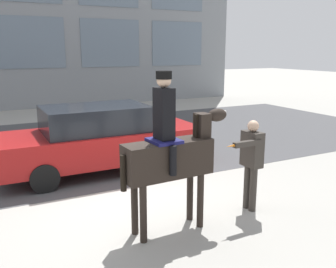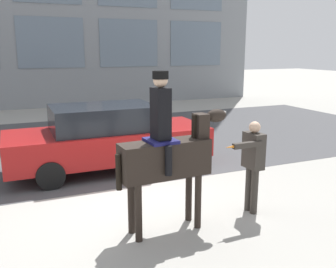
# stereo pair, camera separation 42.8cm
# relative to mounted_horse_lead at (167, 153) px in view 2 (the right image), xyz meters

# --- Properties ---
(ground_plane) EXTENTS (80.00, 80.00, 0.00)m
(ground_plane) POSITION_rel_mounted_horse_lead_xyz_m (-0.08, 1.59, -1.30)
(ground_plane) COLOR #9E9B93
(road_surface) EXTENTS (22.70, 8.50, 0.01)m
(road_surface) POSITION_rel_mounted_horse_lead_xyz_m (-0.08, 6.34, -1.29)
(road_surface) COLOR #444447
(road_surface) RESTS_ON ground_plane
(mounted_horse_lead) EXTENTS (1.92, 0.65, 2.56)m
(mounted_horse_lead) POSITION_rel_mounted_horse_lead_xyz_m (0.00, 0.00, 0.00)
(mounted_horse_lead) COLOR black
(mounted_horse_lead) RESTS_ON ground_plane
(pedestrian_bystander) EXTENTS (0.82, 0.44, 1.66)m
(pedestrian_bystander) POSITION_rel_mounted_horse_lead_xyz_m (1.64, 0.04, -0.32)
(pedestrian_bystander) COLOR #332D28
(pedestrian_bystander) RESTS_ON ground_plane
(street_car_near_lane) EXTENTS (4.77, 1.90, 1.58)m
(street_car_near_lane) POSITION_rel_mounted_horse_lead_xyz_m (-0.10, 3.47, -0.49)
(street_car_near_lane) COLOR maroon
(street_car_near_lane) RESTS_ON ground_plane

